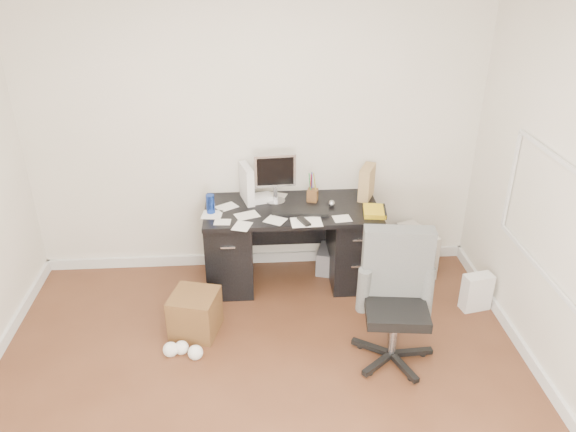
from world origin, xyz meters
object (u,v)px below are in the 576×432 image
keyboard (300,211)px  office_chair (397,303)px  desk (292,242)px  pc_tower (416,251)px  lcd_monitor (275,179)px  wicker_basket (195,313)px

keyboard → office_chair: office_chair is taller
desk → pc_tower: (1.17, 0.08, -0.18)m
desk → pc_tower: desk is taller
office_chair → pc_tower: (0.50, 1.19, -0.30)m
lcd_monitor → office_chair: (0.81, -1.22, -0.47)m
office_chair → pc_tower: bearing=74.0°
wicker_basket → pc_tower: bearing=21.1°
desk → keyboard: size_ratio=3.14×
lcd_monitor → keyboard: 0.36m
lcd_monitor → keyboard: (0.20, -0.21, -0.21)m
pc_tower → lcd_monitor: bearing=157.2°
desk → lcd_monitor: size_ratio=3.33×
lcd_monitor → wicker_basket: (-0.68, -0.80, -0.80)m
lcd_monitor → keyboard: bearing=-50.4°
office_chair → wicker_basket: office_chair is taller
desk → keyboard: 0.38m
desk → wicker_basket: desk is taller
keyboard → pc_tower: 1.25m
lcd_monitor → wicker_basket: size_ratio=1.29×
office_chair → wicker_basket: (-1.49, 0.42, -0.34)m
keyboard → pc_tower: size_ratio=1.11×
lcd_monitor → wicker_basket: 1.32m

